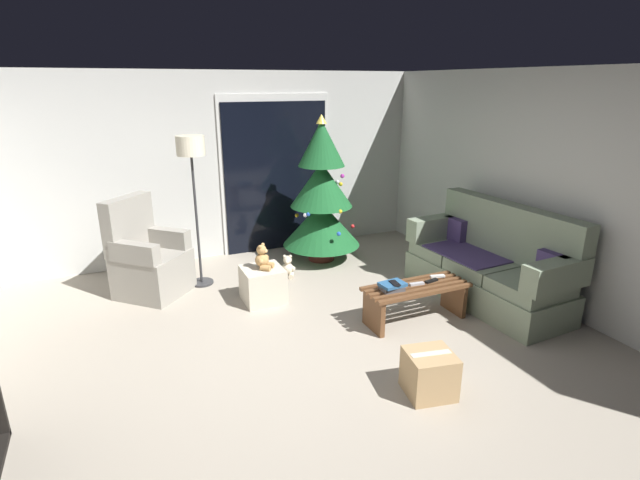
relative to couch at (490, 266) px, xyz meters
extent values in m
plane|color=#9E9384|center=(-2.32, -0.34, -0.40)|extent=(7.00, 7.00, 0.00)
cube|color=beige|center=(-2.32, 2.72, 0.85)|extent=(5.72, 0.12, 2.50)
cube|color=beige|center=(0.54, -0.34, 0.85)|extent=(0.12, 6.00, 2.50)
cube|color=silver|center=(-1.59, 2.65, 0.70)|extent=(1.60, 0.02, 2.20)
cube|color=black|center=(-1.59, 2.63, 0.65)|extent=(1.50, 0.02, 2.10)
cube|color=gray|center=(-0.07, -0.01, -0.23)|extent=(0.86, 1.94, 0.34)
cube|color=gray|center=(-0.06, -0.63, 0.01)|extent=(0.71, 0.63, 0.14)
cube|color=gray|center=(-0.09, -0.01, 0.01)|extent=(0.71, 0.63, 0.14)
cube|color=gray|center=(-0.12, 0.61, 0.01)|extent=(0.71, 0.63, 0.14)
cube|color=gray|center=(0.23, 0.01, 0.38)|extent=(0.30, 1.91, 0.60)
cube|color=gray|center=(-0.02, -0.87, 0.22)|extent=(0.77, 0.24, 0.28)
cube|color=gray|center=(-0.11, 0.86, 0.22)|extent=(0.77, 0.24, 0.28)
cube|color=#47386B|center=(-0.12, 0.24, 0.09)|extent=(0.65, 0.93, 0.02)
cube|color=#47386B|center=(0.13, -0.70, 0.22)|extent=(0.14, 0.33, 0.28)
cube|color=#47386B|center=(0.06, 0.70, 0.22)|extent=(0.14, 0.33, 0.28)
cube|color=brown|center=(-1.06, -0.29, -0.02)|extent=(1.10, 0.05, 0.04)
cube|color=brown|center=(-1.06, -0.20, -0.02)|extent=(1.10, 0.05, 0.04)
cube|color=brown|center=(-1.06, -0.11, -0.02)|extent=(1.10, 0.05, 0.04)
cube|color=brown|center=(-1.06, -0.02, -0.02)|extent=(1.10, 0.05, 0.04)
cube|color=brown|center=(-1.06, 0.07, -0.02)|extent=(1.10, 0.05, 0.04)
cube|color=brown|center=(-1.55, -0.11, -0.22)|extent=(0.05, 0.36, 0.36)
cube|color=brown|center=(-0.57, -0.11, -0.22)|extent=(0.05, 0.36, 0.36)
cube|color=#ADADB2|center=(-1.05, -0.10, 0.01)|extent=(0.16, 0.06, 0.02)
cube|color=black|center=(-0.87, -0.10, 0.01)|extent=(0.16, 0.07, 0.02)
cube|color=silver|center=(-0.73, -0.02, 0.01)|extent=(0.16, 0.08, 0.02)
cube|color=#4C4C51|center=(-1.35, -0.10, 0.02)|extent=(0.23, 0.18, 0.04)
cube|color=#285684|center=(-1.34, -0.11, 0.05)|extent=(0.26, 0.20, 0.03)
cube|color=black|center=(-1.33, -0.13, 0.08)|extent=(0.09, 0.15, 0.01)
cylinder|color=#4C1E19|center=(-1.20, 1.93, -0.35)|extent=(0.36, 0.36, 0.10)
cylinder|color=brown|center=(-1.20, 1.93, -0.24)|extent=(0.08, 0.08, 0.12)
cone|color=#195628|center=(-1.20, 1.93, 0.12)|extent=(1.05, 1.05, 0.60)
cone|color=#195628|center=(-1.20, 1.93, 0.66)|extent=(0.83, 0.83, 0.60)
cone|color=#195628|center=(-1.20, 1.93, 1.20)|extent=(0.62, 0.62, 0.60)
sphere|color=#B233A5|center=(-0.98, 1.76, 0.78)|extent=(0.06, 0.06, 0.06)
sphere|color=gold|center=(-1.11, 1.55, 0.37)|extent=(0.06, 0.06, 0.06)
sphere|color=red|center=(-0.71, 1.95, 0.01)|extent=(0.06, 0.06, 0.06)
sphere|color=white|center=(-1.26, 2.09, 1.20)|extent=(0.06, 0.06, 0.06)
sphere|color=blue|center=(-0.95, 1.90, 0.89)|extent=(0.06, 0.06, 0.06)
sphere|color=gold|center=(-1.40, 2.34, 0.15)|extent=(0.06, 0.06, 0.06)
sphere|color=white|center=(-0.91, 2.05, 0.64)|extent=(0.06, 0.06, 0.06)
sphere|color=white|center=(-1.42, 1.89, 0.99)|extent=(0.06, 0.06, 0.06)
sphere|color=white|center=(-1.53, 1.70, 0.33)|extent=(0.06, 0.06, 0.06)
sphere|color=gold|center=(-0.88, 2.00, 0.62)|extent=(0.06, 0.06, 0.06)
sphere|color=blue|center=(-1.17, 1.46, 0.10)|extent=(0.06, 0.06, 0.06)
sphere|color=blue|center=(-1.50, 1.67, 0.35)|extent=(0.06, 0.06, 0.06)
cone|color=#EAD14C|center=(-1.20, 1.93, 1.50)|extent=(0.14, 0.14, 0.12)
cube|color=gray|center=(-3.44, 1.68, -0.24)|extent=(0.96, 0.96, 0.31)
cube|color=gray|center=(-3.44, 1.68, 0.00)|extent=(0.96, 0.96, 0.18)
cube|color=gray|center=(-3.63, 1.86, 0.41)|extent=(0.59, 0.60, 0.64)
cube|color=gray|center=(-3.23, 1.87, 0.20)|extent=(0.52, 0.50, 0.22)
cube|color=gray|center=(-3.62, 1.46, 0.20)|extent=(0.52, 0.50, 0.22)
cylinder|color=#2D2D30|center=(-2.89, 1.75, -0.39)|extent=(0.28, 0.28, 0.02)
cylinder|color=#2D2D30|center=(-2.89, 1.75, 0.40)|extent=(0.03, 0.03, 1.55)
cylinder|color=beige|center=(-2.89, 1.75, 1.27)|extent=(0.32, 0.32, 0.22)
cube|color=beige|center=(-2.34, 0.98, -0.20)|extent=(0.44, 0.44, 0.39)
cylinder|color=tan|center=(-2.27, 0.98, 0.02)|extent=(0.13, 0.12, 0.06)
cylinder|color=tan|center=(-2.33, 0.90, 0.02)|extent=(0.13, 0.12, 0.06)
sphere|color=tan|center=(-2.34, 0.98, 0.09)|extent=(0.15, 0.15, 0.15)
sphere|color=tan|center=(-2.34, 0.98, 0.21)|extent=(0.11, 0.11, 0.11)
sphere|color=tan|center=(-2.31, 0.95, 0.20)|extent=(0.04, 0.04, 0.04)
sphere|color=tan|center=(-2.32, 1.01, 0.26)|extent=(0.04, 0.04, 0.04)
sphere|color=tan|center=(-2.37, 0.95, 0.26)|extent=(0.04, 0.04, 0.04)
sphere|color=tan|center=(-2.28, 1.02, 0.10)|extent=(0.06, 0.06, 0.06)
sphere|color=tan|center=(-2.37, 0.91, 0.10)|extent=(0.06, 0.06, 0.06)
cylinder|color=beige|center=(-1.82, 1.47, -0.37)|extent=(0.11, 0.13, 0.06)
cylinder|color=beige|center=(-1.91, 1.51, -0.37)|extent=(0.11, 0.13, 0.06)
sphere|color=beige|center=(-1.84, 1.55, -0.30)|extent=(0.15, 0.15, 0.15)
sphere|color=beige|center=(-1.84, 1.55, -0.18)|extent=(0.11, 0.11, 0.11)
sphere|color=#F4E5C1|center=(-1.86, 1.50, -0.19)|extent=(0.04, 0.04, 0.04)
sphere|color=beige|center=(-1.81, 1.53, -0.13)|extent=(0.04, 0.04, 0.04)
sphere|color=beige|center=(-1.88, 1.56, -0.13)|extent=(0.04, 0.04, 0.04)
sphere|color=beige|center=(-1.79, 1.50, -0.29)|extent=(0.06, 0.06, 0.06)
sphere|color=beige|center=(-1.91, 1.56, -0.29)|extent=(0.06, 0.06, 0.06)
cube|color=tan|center=(-1.66, -1.18, -0.22)|extent=(0.42, 0.41, 0.35)
cube|color=beige|center=(-1.66, -1.18, -0.04)|extent=(0.33, 0.12, 0.00)
camera|label=1|loc=(-3.76, -3.79, 1.95)|focal=26.93mm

